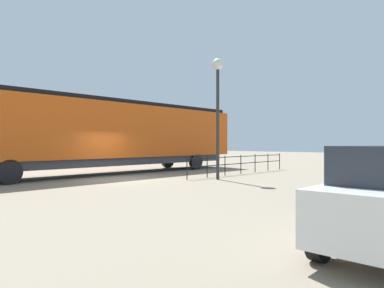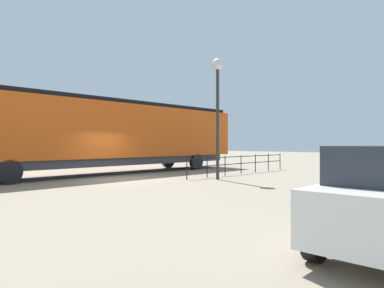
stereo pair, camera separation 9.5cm
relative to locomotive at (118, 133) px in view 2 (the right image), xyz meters
name	(u,v)px [view 2 (the right image)]	position (x,y,z in m)	size (l,w,h in m)	color
ground_plane	(122,179)	(3.21, -2.03, -2.43)	(120.00, 120.00, 0.00)	gray
locomotive	(118,133)	(0.00, 0.00, 0.00)	(3.16, 18.97, 4.35)	#D15114
parked_car_blue	(382,172)	(14.35, 0.73, -1.58)	(1.85, 4.44, 1.63)	#23389E
lamp_post	(218,90)	(6.74, 1.26, 2.08)	(0.58, 0.58, 6.07)	#2D2D2D
platform_fence	(241,162)	(5.70, 4.75, -1.71)	(0.05, 9.32, 1.12)	black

